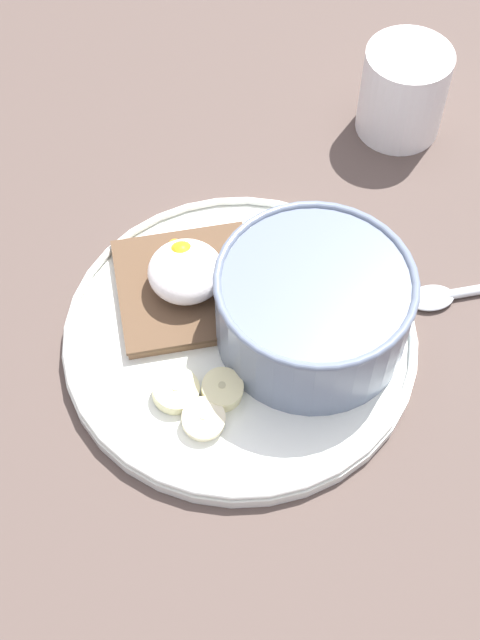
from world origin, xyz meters
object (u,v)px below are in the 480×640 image
Objects in this scene: banana_slice_front at (176,391)px; banana_slice_back at (204,419)px; banana_slice_left at (216,388)px; toast_slice at (187,288)px; spoon at (460,293)px; oatmeal_bowl at (313,307)px; coffee_mug at (403,91)px; poached_egg at (186,270)px.

banana_slice_back reaches higher than banana_slice_front.
banana_slice_left is 0.98× the size of banana_slice_back.
banana_slice_front is (1.64, -8.81, 0.03)cm from toast_slice.
spoon is (18.79, 14.24, -1.24)cm from banana_slice_front.
toast_slice is at bearing 100.57° from banana_slice_front.
banana_slice_front is at bearing -163.89° from banana_slice_left.
banana_slice_back reaches higher than toast_slice.
banana_slice_front is (-8.22, -7.51, -2.75)cm from oatmeal_bowl.
spoon is at bearing 32.48° from oatmeal_bowl.
toast_slice is 8.97cm from banana_slice_front.
coffee_mug is at bearing 82.61° from oatmeal_bowl.
oatmeal_bowl is at bearing 50.71° from banana_slice_left.
coffee_mug is at bearing 60.17° from toast_slice.
coffee_mug is (13.02, 22.53, 0.41)cm from poached_egg.
oatmeal_bowl is at bearing 58.22° from banana_slice_back.
banana_slice_front is 0.37× the size of spoon.
oatmeal_bowl is 3.59× the size of banana_slice_front.
coffee_mug is 0.75× the size of spoon.
banana_slice_left reaches higher than banana_slice_front.
banana_slice_left is 2.51cm from banana_slice_back.
banana_slice_left is 0.52× the size of coffee_mug.
coffee_mug reaches higher than poached_egg.
banana_slice_back is (2.51, -1.71, 0.04)cm from banana_slice_front.
banana_slice_left is at bearing -61.47° from poached_egg.
poached_egg is at bearing 111.59° from banana_slice_back.
oatmeal_bowl is at bearing 42.42° from banana_slice_front.
banana_slice_left reaches higher than toast_slice.
banana_slice_back is at bearing -121.78° from oatmeal_bowl.
poached_egg is (-0.05, 0.09, 2.14)cm from toast_slice.
poached_egg is (-9.92, 1.39, -0.64)cm from oatmeal_bowl.
toast_slice is at bearing -60.38° from poached_egg.
poached_egg reaches higher than banana_slice_back.
banana_slice_left is (4.36, -8.03, 0.18)cm from toast_slice.
poached_egg is 26.03cm from coffee_mug.
banana_slice_back is at bearing -104.90° from coffee_mug.
banana_slice_back is at bearing -34.35° from banana_slice_front.
oatmeal_bowl is 3.34× the size of banana_slice_back.
toast_slice is 1.30× the size of spoon.
banana_slice_front is 2.83cm from banana_slice_left.
toast_slice is 3.33× the size of banana_slice_left.
spoon is (10.57, 6.73, -3.98)cm from oatmeal_bowl.
poached_egg is at bearing 119.62° from toast_slice.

